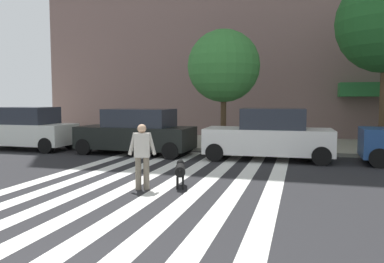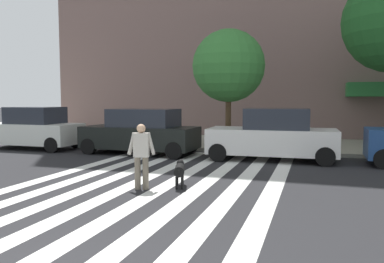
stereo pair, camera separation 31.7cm
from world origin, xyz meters
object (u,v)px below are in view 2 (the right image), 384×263
street_tree_nearest (229,66)px  dog_on_leash (180,170)px  parked_car_near_curb (34,129)px  pedestrian_dog_walker (141,153)px  parked_car_behind_first (141,132)px  parked_car_third_in_line (273,136)px

street_tree_nearest → dog_on_leash: 8.14m
parked_car_near_curb → dog_on_leash: 10.32m
street_tree_nearest → pedestrian_dog_walker: 8.48m
parked_car_near_curb → parked_car_behind_first: (5.37, -0.00, -0.00)m
dog_on_leash → parked_car_near_curb: bearing=149.9°
pedestrian_dog_walker → parked_car_behind_first: bearing=115.5°
street_tree_nearest → dog_on_leash: (0.37, -7.44, -3.26)m
parked_car_third_in_line → street_tree_nearest: (-2.19, 2.27, 2.80)m
parked_car_third_in_line → dog_on_leash: size_ratio=4.39×
parked_car_behind_first → dog_on_leash: (3.54, -5.17, -0.46)m
parked_car_third_in_line → pedestrian_dog_walker: size_ratio=2.87×
dog_on_leash → parked_car_behind_first: bearing=124.4°
parked_car_behind_first → dog_on_leash: 6.29m
parked_car_near_curb → street_tree_nearest: size_ratio=0.84×
street_tree_nearest → parked_car_third_in_line: bearing=-46.0°
parked_car_third_in_line → street_tree_nearest: bearing=134.0°
parked_car_behind_first → street_tree_nearest: street_tree_nearest is taller
parked_car_third_in_line → pedestrian_dog_walker: (-2.64, -5.73, 0.02)m
parked_car_third_in_line → parked_car_near_curb: bearing=-180.0°
parked_car_third_in_line → street_tree_nearest: street_tree_nearest is taller
parked_car_behind_first → street_tree_nearest: bearing=35.6°
parked_car_behind_first → parked_car_third_in_line: size_ratio=1.02×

